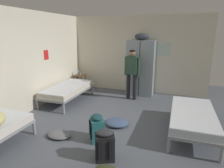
{
  "coord_description": "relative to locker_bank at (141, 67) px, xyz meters",
  "views": [
    {
      "loc": [
        1.39,
        -3.7,
        2.09
      ],
      "look_at": [
        0.0,
        0.3,
        0.95
      ],
      "focal_mm": 30.67,
      "sensor_mm": 36.0,
      "label": 1
    }
  ],
  "objects": [
    {
      "name": "clothes_pile_denim",
      "position": [
        -0.05,
        -2.5,
        -0.91
      ],
      "size": [
        0.54,
        0.48,
        0.13
      ],
      "color": "#42567A",
      "rests_on": "ground_plane"
    },
    {
      "name": "bed_left_rear",
      "position": [
        -1.98,
        -1.43,
        -0.59
      ],
      "size": [
        0.9,
        1.9,
        0.49
      ],
      "color": "gray",
      "rests_on": "ground_plane"
    },
    {
      "name": "lotion_bottle",
      "position": [
        -2.16,
        -0.25,
        -0.34
      ],
      "size": [
        0.05,
        0.05,
        0.14
      ],
      "color": "beige",
      "rests_on": "shelf_unit"
    },
    {
      "name": "locker_bank",
      "position": [
        0.0,
        0.0,
        0.0
      ],
      "size": [
        0.9,
        0.55,
        2.07
      ],
      "color": "#8C99A3",
      "rests_on": "ground_plane"
    },
    {
      "name": "bed_right",
      "position": [
        1.57,
        -2.28,
        -0.59
      ],
      "size": [
        0.9,
        1.9,
        0.49
      ],
      "color": "gray",
      "rests_on": "ground_plane"
    },
    {
      "name": "clothes_pile_grey",
      "position": [
        -1.02,
        -3.39,
        -0.92
      ],
      "size": [
        0.51,
        0.36,
        0.09
      ],
      "color": "slate",
      "rests_on": "ground_plane"
    },
    {
      "name": "ground_plane",
      "position": [
        -0.21,
        -2.67,
        -0.97
      ],
      "size": [
        9.45,
        9.45,
        0.0
      ],
      "primitive_type": "plane",
      "color": "#565B66"
    },
    {
      "name": "water_bottle",
      "position": [
        -2.31,
        -0.19,
        -0.31
      ],
      "size": [
        0.06,
        0.06,
        0.2
      ],
      "color": "#B2DBEA",
      "rests_on": "shelf_unit"
    },
    {
      "name": "person_traveler",
      "position": [
        -0.16,
        -0.59,
        -0.01
      ],
      "size": [
        0.5,
        0.25,
        1.59
      ],
      "color": "black",
      "rests_on": "ground_plane"
    },
    {
      "name": "backpack_black",
      "position": [
        0.14,
        -3.74,
        -0.71
      ],
      "size": [
        0.39,
        0.4,
        0.55
      ],
      "color": "black",
      "rests_on": "ground_plane"
    },
    {
      "name": "room_backdrop",
      "position": [
        -1.51,
        -1.34,
        0.36
      ],
      "size": [
        4.78,
        5.96,
        2.66
      ],
      "color": "beige",
      "rests_on": "ground_plane"
    },
    {
      "name": "shelf_unit",
      "position": [
        -2.23,
        -0.21,
        -0.62
      ],
      "size": [
        0.38,
        0.3,
        0.57
      ],
      "color": "brown",
      "rests_on": "ground_plane"
    },
    {
      "name": "backpack_teal",
      "position": [
        -0.21,
        -3.23,
        -0.71
      ],
      "size": [
        0.41,
        0.4,
        0.55
      ],
      "color": "#23666B",
      "rests_on": "ground_plane"
    }
  ]
}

